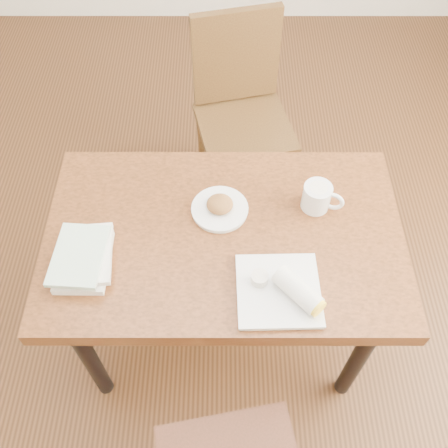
{
  "coord_description": "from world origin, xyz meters",
  "views": [
    {
      "loc": [
        0.0,
        -0.94,
        2.1
      ],
      "look_at": [
        0.0,
        0.0,
        0.8
      ],
      "focal_mm": 40.0,
      "sensor_mm": 36.0,
      "label": 1
    }
  ],
  "objects_px": {
    "plate_burrito": "(284,290)",
    "book_stack": "(84,258)",
    "chair_far": "(241,104)",
    "plate_scone": "(220,207)",
    "coffee_mug": "(318,197)",
    "table": "(224,248)"
  },
  "relations": [
    {
      "from": "plate_burrito",
      "to": "book_stack",
      "type": "xyz_separation_m",
      "value": [
        -0.62,
        0.11,
        0.0
      ]
    },
    {
      "from": "plate_burrito",
      "to": "book_stack",
      "type": "bearing_deg",
      "value": 169.65
    },
    {
      "from": "chair_far",
      "to": "plate_scone",
      "type": "xyz_separation_m",
      "value": [
        -0.09,
        -0.79,
        0.22
      ]
    },
    {
      "from": "book_stack",
      "to": "plate_burrito",
      "type": "bearing_deg",
      "value": -10.35
    },
    {
      "from": "coffee_mug",
      "to": "plate_burrito",
      "type": "bearing_deg",
      "value": -111.48
    },
    {
      "from": "chair_far",
      "to": "plate_burrito",
      "type": "height_order",
      "value": "chair_far"
    },
    {
      "from": "table",
      "to": "coffee_mug",
      "type": "xyz_separation_m",
      "value": [
        0.32,
        0.11,
        0.14
      ]
    },
    {
      "from": "chair_far",
      "to": "coffee_mug",
      "type": "bearing_deg",
      "value": -72.69
    },
    {
      "from": "coffee_mug",
      "to": "plate_burrito",
      "type": "height_order",
      "value": "coffee_mug"
    },
    {
      "from": "table",
      "to": "coffee_mug",
      "type": "relative_size",
      "value": 8.53
    },
    {
      "from": "chair_far",
      "to": "plate_scone",
      "type": "bearing_deg",
      "value": -96.71
    },
    {
      "from": "chair_far",
      "to": "coffee_mug",
      "type": "height_order",
      "value": "chair_far"
    },
    {
      "from": "book_stack",
      "to": "plate_scone",
      "type": "bearing_deg",
      "value": 25.96
    },
    {
      "from": "plate_burrito",
      "to": "chair_far",
      "type": "bearing_deg",
      "value": 95.35
    },
    {
      "from": "coffee_mug",
      "to": "plate_burrito",
      "type": "distance_m",
      "value": 0.37
    },
    {
      "from": "chair_far",
      "to": "book_stack",
      "type": "relative_size",
      "value": 3.8
    },
    {
      "from": "chair_far",
      "to": "book_stack",
      "type": "distance_m",
      "value": 1.14
    },
    {
      "from": "chair_far",
      "to": "book_stack",
      "type": "bearing_deg",
      "value": -117.56
    },
    {
      "from": "book_stack",
      "to": "chair_far",
      "type": "bearing_deg",
      "value": 62.44
    },
    {
      "from": "table",
      "to": "book_stack",
      "type": "bearing_deg",
      "value": -165.28
    },
    {
      "from": "plate_scone",
      "to": "table",
      "type": "bearing_deg",
      "value": -81.16
    },
    {
      "from": "table",
      "to": "book_stack",
      "type": "height_order",
      "value": "book_stack"
    }
  ]
}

